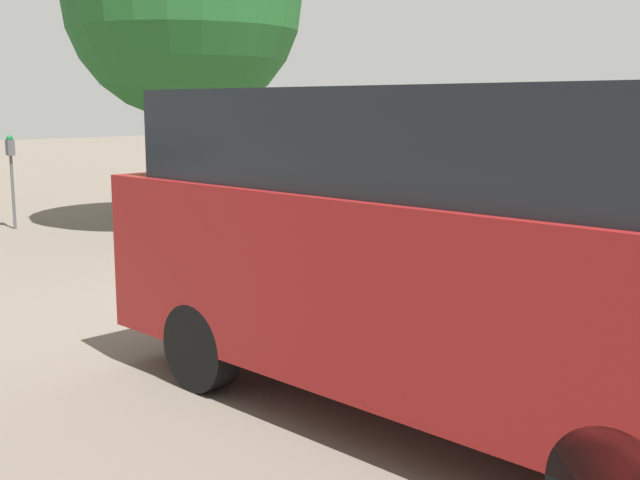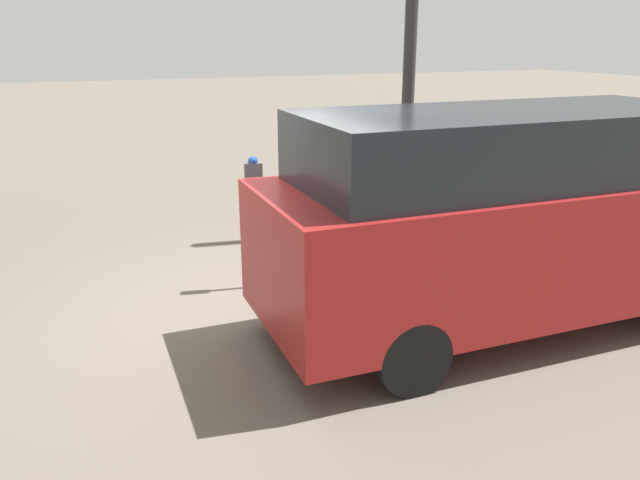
{
  "view_description": "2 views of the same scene",
  "coord_description": "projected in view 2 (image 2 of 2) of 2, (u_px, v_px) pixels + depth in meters",
  "views": [
    {
      "loc": [
        5.17,
        -5.74,
        2.1
      ],
      "look_at": [
        0.2,
        -0.32,
        0.85
      ],
      "focal_mm": 45.0,
      "sensor_mm": 36.0,
      "label": 1
    },
    {
      "loc": [
        -1.84,
        -6.05,
        2.84
      ],
      "look_at": [
        0.66,
        -0.23,
        0.77
      ],
      "focal_mm": 35.0,
      "sensor_mm": 36.0,
      "label": 2
    }
  ],
  "objects": [
    {
      "name": "ground_plane",
      "position": [
        257.0,
        308.0,
        6.86
      ],
      "size": [
        80.0,
        80.0,
        0.0
      ],
      "primitive_type": "plane",
      "color": "#60564C"
    },
    {
      "name": "parking_meter_near",
      "position": [
        254.0,
        192.0,
        7.09
      ],
      "size": [
        0.22,
        0.15,
        1.57
      ],
      "rotation": [
        0.0,
        0.0,
        -0.23
      ],
      "color": "#4C4C4C",
      "rests_on": "ground"
    },
    {
      "name": "lamp_post",
      "position": [
        408.0,
        92.0,
        9.0
      ],
      "size": [
        0.44,
        0.44,
        5.86
      ],
      "color": "beige",
      "rests_on": "ground"
    },
    {
      "name": "parked_van",
      "position": [
        513.0,
        214.0,
        6.15
      ],
      "size": [
        5.19,
        2.01,
        2.2
      ],
      "rotation": [
        0.0,
        0.0,
        -0.03
      ],
      "color": "maroon",
      "rests_on": "ground"
    }
  ]
}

